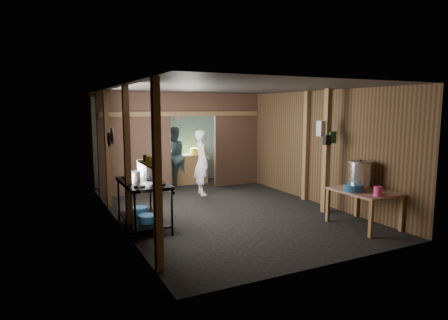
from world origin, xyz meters
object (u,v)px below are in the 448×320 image
prep_table (363,208)px  stove_pot_large (146,169)px  cook (202,162)px  stock_pot (360,175)px  gas_range (144,205)px  pink_bucket (378,191)px  yellow_tub (196,151)px

prep_table → stove_pot_large: (-3.54, 2.14, 0.69)m
cook → stove_pot_large: bearing=139.3°
stock_pot → cook: size_ratio=0.32×
gas_range → stove_pot_large: 0.74m
pink_bucket → stock_pot: bearing=69.0°
stock_pot → yellow_tub: (-1.32, 5.11, 0.01)m
yellow_tub → gas_range: bearing=-124.9°
yellow_tub → cook: cook is taller
stove_pot_large → stock_pot: size_ratio=0.66×
gas_range → pink_bucket: gas_range is taller
stock_pot → pink_bucket: 0.73m
yellow_tub → stove_pot_large: bearing=-126.1°
prep_table → cook: 4.17m
stove_pot_large → pink_bucket: size_ratio=2.09×
stock_pot → yellow_tub: bearing=104.5°
prep_table → yellow_tub: (-1.20, 5.34, 0.60)m
prep_table → pink_bucket: 0.63m
pink_bucket → yellow_tub: size_ratio=0.52×
pink_bucket → cook: bearing=109.7°
prep_table → cook: (-1.66, 3.80, 0.49)m
cook → pink_bucket: bearing=-152.5°
stove_pot_large → pink_bucket: stove_pot_large is taller
cook → yellow_tub: bearing=-8.6°
prep_table → yellow_tub: yellow_tub is taller
yellow_tub → cook: 1.61m
pink_bucket → prep_table: bearing=72.3°
gas_range → stock_pot: 4.14m
gas_range → prep_table: size_ratio=1.28×
stove_pot_large → pink_bucket: (3.40, -2.57, -0.26)m
stock_pot → yellow_tub: stock_pot is taller
stove_pot_large → stock_pot: stove_pot_large is taller
stock_pot → cook: cook is taller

